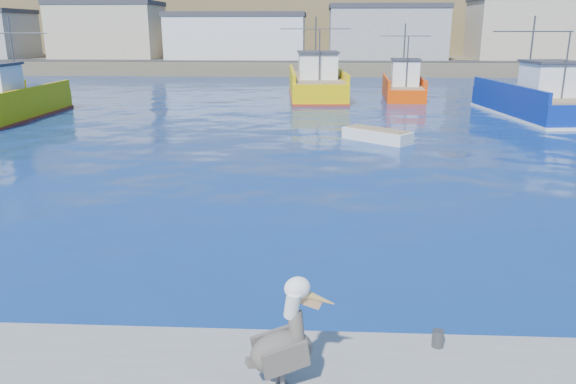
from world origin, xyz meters
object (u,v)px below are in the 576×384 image
(trawler_yellow_a, at_px, (9,103))
(trawler_blue, at_px, (536,101))
(pelican, at_px, (285,342))
(skiff_mid, at_px, (377,136))
(trawler_yellow_b, at_px, (316,84))
(boat_orange, at_px, (403,86))

(trawler_yellow_a, xyz_separation_m, trawler_blue, (34.39, 2.69, 0.04))
(trawler_blue, relative_size, pelican, 6.72)
(trawler_yellow_a, bearing_deg, skiff_mid, -15.26)
(trawler_blue, xyz_separation_m, skiff_mid, (-11.30, -8.99, -0.79))
(trawler_yellow_b, height_order, skiff_mid, trawler_yellow_b)
(trawler_yellow_b, bearing_deg, skiff_mid, -80.38)
(boat_orange, bearing_deg, pelican, -100.60)
(trawler_yellow_a, bearing_deg, trawler_yellow_b, 33.01)
(skiff_mid, bearing_deg, boat_orange, 77.87)
(boat_orange, distance_m, pelican, 41.29)
(boat_orange, xyz_separation_m, pelican, (-7.60, -40.59, 0.23))
(trawler_blue, distance_m, boat_orange, 12.16)
(trawler_yellow_b, bearing_deg, trawler_yellow_a, -146.99)
(trawler_yellow_b, relative_size, boat_orange, 1.58)
(trawler_yellow_a, xyz_separation_m, pelican, (19.52, -28.15, 0.25))
(trawler_yellow_b, distance_m, pelican, 41.04)
(boat_orange, bearing_deg, trawler_yellow_b, 176.46)
(boat_orange, height_order, pelican, boat_orange)
(trawler_blue, bearing_deg, trawler_yellow_b, 144.99)
(trawler_yellow_b, xyz_separation_m, skiff_mid, (3.25, -19.18, -0.86))
(trawler_yellow_a, height_order, skiff_mid, trawler_yellow_a)
(trawler_yellow_a, distance_m, trawler_yellow_b, 23.65)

